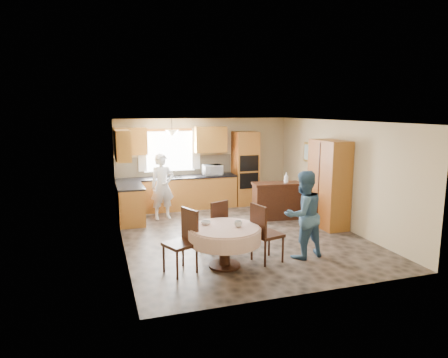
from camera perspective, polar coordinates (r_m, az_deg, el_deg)
floor at (r=8.95m, az=2.22°, el=-7.98°), size 5.00×6.00×0.01m
ceiling at (r=8.52m, az=2.34°, el=8.24°), size 5.00×6.00×0.01m
wall_back at (r=11.47m, az=-2.87°, el=2.42°), size 5.00×0.02×2.50m
wall_front at (r=5.98m, az=12.23°, el=-4.86°), size 5.00×0.02×2.50m
wall_left at (r=8.14m, az=-14.48°, el=-1.01°), size 0.02×6.00×2.50m
wall_right at (r=9.78m, az=16.17°, el=0.71°), size 0.02×6.00×2.50m
window at (r=11.20m, az=-7.82°, el=3.96°), size 1.40×0.03×1.10m
curtain_left at (r=11.04m, az=-11.63°, el=4.02°), size 0.22×0.02×1.15m
curtain_right at (r=11.30m, az=-4.03°, el=4.33°), size 0.22×0.02×1.15m
base_cab_back at (r=11.14m, az=-6.67°, el=-2.10°), size 3.30×0.60×0.88m
counter_back at (r=11.05m, az=-6.72°, el=0.23°), size 3.30×0.64×0.04m
base_cab_left at (r=10.09m, az=-13.21°, el=-3.57°), size 0.60×1.20×0.88m
counter_left at (r=9.99m, az=-13.32°, el=-1.01°), size 0.64×1.20×0.04m
backsplash at (r=11.29m, az=-7.03°, el=1.87°), size 3.30×0.02×0.55m
wall_cab_left at (r=10.89m, az=-13.19°, el=5.26°), size 0.85×0.33×0.72m
wall_cab_right at (r=11.29m, az=-1.95°, el=5.67°), size 0.90×0.33×0.72m
wall_cab_side at (r=9.85m, az=-14.34°, el=4.73°), size 0.33×1.20×0.72m
oven_tower at (r=11.56m, az=3.05°, el=1.52°), size 0.66×0.62×2.12m
oven_upper at (r=11.24m, az=3.63°, el=2.25°), size 0.56×0.01×0.45m
oven_lower at (r=11.32m, az=3.60°, el=-0.25°), size 0.56×0.01×0.45m
pendant at (r=10.69m, az=-7.43°, el=6.48°), size 0.36×0.36×0.18m
sideboard at (r=10.21m, az=7.53°, el=-3.25°), size 1.27×0.64×0.87m
space_heater at (r=9.81m, az=14.43°, el=-4.83°), size 0.46×0.33×0.61m
cupboard at (r=9.66m, az=14.73°, el=-0.69°), size 0.54×1.07×2.05m
dining_table at (r=7.06m, az=0.08°, el=-8.11°), size 1.28×1.28×0.73m
chair_left at (r=6.89m, az=-5.72°, el=-8.36°), size 0.62×0.62×1.08m
chair_back at (r=7.85m, az=-1.19°, el=-6.29°), size 0.58×0.58×1.01m
chair_right at (r=7.29m, az=5.68°, el=-7.30°), size 0.57×0.57×1.09m
framed_picture at (r=10.83m, az=12.19°, el=3.72°), size 0.06×0.62×0.51m
microwave at (r=11.21m, az=-1.66°, el=1.29°), size 0.54×0.38×0.29m
person_sink at (r=10.17m, az=-8.79°, el=-1.06°), size 0.65×0.47×1.66m
person_dining at (r=7.58m, az=11.25°, el=-5.00°), size 0.90×0.75×1.65m
bowl_sideboard at (r=10.02m, az=6.42°, el=-0.78°), size 0.22×0.22×0.05m
bottle_sideboard at (r=10.20m, az=8.88°, el=0.07°), size 0.13×0.13×0.30m
cup_table at (r=7.00m, az=2.03°, el=-6.43°), size 0.16×0.16×0.11m
bowl_table at (r=7.16m, az=-2.63°, el=-6.26°), size 0.19×0.19×0.06m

